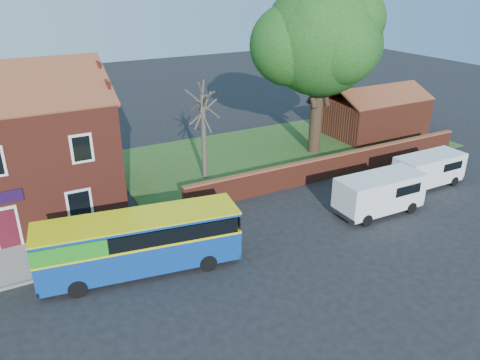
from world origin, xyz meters
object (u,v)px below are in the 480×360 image
van_near (379,192)px  large_tree (320,41)px  bus (133,242)px  van_far (429,169)px

van_near → large_tree: bearing=74.9°
bus → van_near: (13.90, -0.88, -0.30)m
van_near → van_far: (5.50, 1.31, -0.10)m
van_near → large_tree: (2.99, 10.13, 6.95)m
van_far → van_near: bearing=-166.4°
bus → large_tree: 20.38m
large_tree → van_near: bearing=-106.5°
bus → van_near: bearing=5.2°
bus → van_far: 19.41m
van_near → bus: bearing=177.8°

